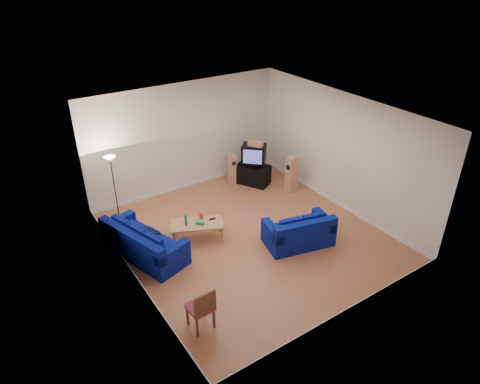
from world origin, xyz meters
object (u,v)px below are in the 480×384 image
sofa_loveseat (299,234)px  tv_stand (253,174)px  sofa_three_seat (143,245)px  coffee_table (197,225)px  television (254,153)px

sofa_loveseat → tv_stand: size_ratio=1.78×
sofa_three_seat → tv_stand: bearing=93.0°
coffee_table → tv_stand: 3.30m
sofa_loveseat → coffee_table: 2.51m
sofa_loveseat → coffee_table: sofa_loveseat is taller
sofa_loveseat → tv_stand: bearing=87.7°
coffee_table → television: bearing=30.2°
sofa_loveseat → coffee_table: bearing=154.3°
sofa_loveseat → coffee_table: (-1.94, 1.58, 0.10)m
television → sofa_three_seat: bearing=-114.8°
sofa_three_seat → coffee_table: (1.40, -0.08, 0.10)m
sofa_loveseat → coffee_table: size_ratio=1.25×
coffee_table → television: television is taller
tv_stand → coffee_table: bearing=-88.3°
coffee_table → tv_stand: (2.86, 1.65, -0.10)m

